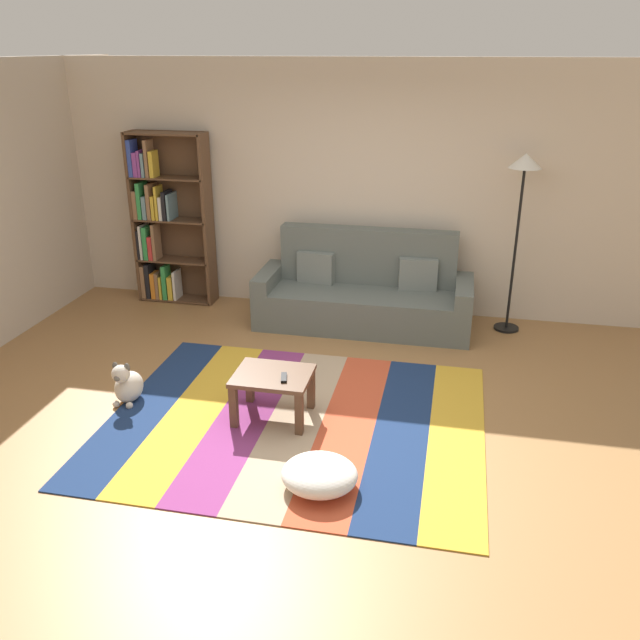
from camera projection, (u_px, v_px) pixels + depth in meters
The scene contains 10 objects.
ground_plane at pixel (312, 416), 5.42m from camera, with size 14.00×14.00×0.00m, color #9E7042.
back_wall at pixel (362, 190), 7.21m from camera, with size 6.80×0.10×2.70m, color beige.
rug at pixel (295, 421), 5.33m from camera, with size 2.98×2.49×0.01m.
couch at pixel (364, 294), 7.10m from camera, with size 2.26×0.80×1.00m.
bookshelf at pixel (163, 224), 7.58m from camera, with size 0.90×0.28×1.94m.
coffee_table at pixel (273, 383), 5.27m from camera, with size 0.61×0.49×0.39m.
pouf at pixel (319, 475), 4.49m from camera, with size 0.52×0.49×0.20m, color white.
dog at pixel (127, 385), 5.58m from camera, with size 0.22×0.35×0.40m.
standing_lamp at pixel (523, 185), 6.49m from camera, with size 0.32×0.32×1.84m.
tv_remote at pixel (284, 378), 5.16m from camera, with size 0.04×0.15×0.02m, color black.
Camera 1 is at (1.04, -4.59, 2.80)m, focal length 37.23 mm.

